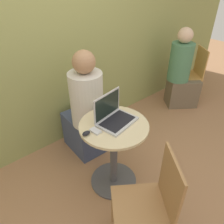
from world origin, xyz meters
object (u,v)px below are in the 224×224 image
(laptop, at_px, (114,116))
(person_seated, at_px, (85,114))
(cell_phone, at_px, (96,131))
(chair_empty, at_px, (150,205))

(laptop, distance_m, person_seated, 0.60)
(laptop, relative_size, cell_phone, 3.58)
(person_seated, bearing_deg, laptop, -93.96)
(laptop, distance_m, cell_phone, 0.22)
(chair_empty, height_order, person_seated, person_seated)
(laptop, height_order, cell_phone, laptop)
(chair_empty, xyz_separation_m, person_seated, (0.27, 1.20, 0.06))
(cell_phone, distance_m, person_seated, 0.64)
(laptop, xyz_separation_m, person_seated, (0.04, 0.53, -0.27))
(cell_phone, xyz_separation_m, person_seated, (0.26, 0.55, -0.22))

